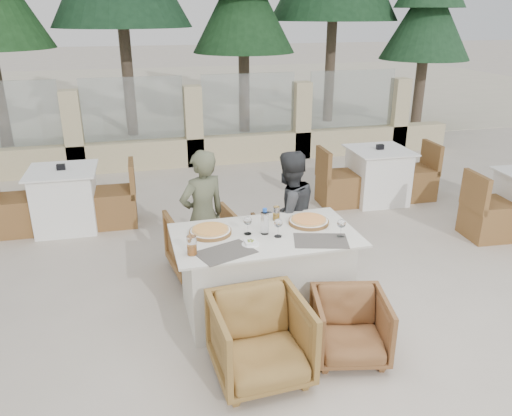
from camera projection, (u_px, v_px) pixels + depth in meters
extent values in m
plane|color=beige|center=(271.00, 305.00, 4.69)|extent=(80.00, 80.00, 0.00)
cube|color=beige|center=(156.00, 91.00, 17.27)|extent=(30.00, 16.00, 0.01)
cone|color=#1E4622|center=(244.00, 15.00, 10.60)|extent=(2.20, 2.20, 5.00)
cone|color=#214A29|center=(427.00, 27.00, 11.03)|extent=(1.98, 1.98, 4.50)
cube|color=#544E48|center=(226.00, 252.00, 4.00)|extent=(0.52, 0.43, 0.00)
cube|color=#554F48|center=(321.00, 241.00, 4.20)|extent=(0.52, 0.41, 0.00)
cylinder|color=orange|center=(210.00, 231.00, 4.33)|extent=(0.42, 0.42, 0.05)
cylinder|color=orange|center=(309.00, 221.00, 4.54)|extent=(0.44, 0.44, 0.05)
cylinder|color=#9EB7D0|center=(265.00, 221.00, 4.30)|extent=(0.09, 0.09, 0.24)
cylinder|color=orange|center=(192.00, 245.00, 3.94)|extent=(0.10, 0.10, 0.16)
cylinder|color=orange|center=(276.00, 213.00, 4.60)|extent=(0.07, 0.07, 0.13)
imported|color=olive|center=(203.00, 243.00, 5.21)|extent=(0.78, 0.79, 0.64)
imported|color=brown|center=(284.00, 241.00, 5.35)|extent=(0.60, 0.62, 0.55)
imported|color=olive|center=(260.00, 339.00, 3.68)|extent=(0.71, 0.73, 0.64)
imported|color=brown|center=(350.00, 327.00, 3.92)|extent=(0.68, 0.69, 0.53)
imported|color=#595D43|center=(203.00, 217.00, 4.93)|extent=(0.58, 0.49, 1.36)
imported|color=#35373A|center=(288.00, 215.00, 5.02)|extent=(0.77, 0.68, 1.32)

